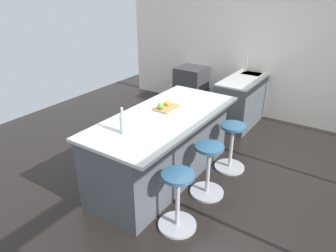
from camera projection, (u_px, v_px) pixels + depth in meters
ground_plane at (185, 168)px, 4.68m from camera, size 7.56×7.56×0.00m
interior_partition_left at (256, 43)px, 6.04m from camera, size 0.12×5.82×2.87m
sink_cabinet at (247, 97)px, 6.18m from camera, size 1.81×0.60×1.17m
oven_range at (191, 87)px, 6.81m from camera, size 0.60×0.61×0.86m
kitchen_island at (162, 146)px, 4.28m from camera, size 2.31×1.07×0.96m
stool_by_window at (231, 148)px, 4.53m from camera, size 0.44×0.44×0.71m
stool_middle at (208, 172)px, 3.98m from camera, size 0.44×0.44×0.71m
stool_near_camera at (178, 202)px, 3.43m from camera, size 0.44×0.44×0.71m
cutting_board at (167, 108)px, 4.26m from camera, size 0.36×0.24×0.02m
apple_green at (161, 106)px, 4.17m from camera, size 0.09×0.09×0.09m
apple_yellow at (167, 103)px, 4.29m from camera, size 0.08×0.08×0.08m
water_bottle at (123, 123)px, 3.52m from camera, size 0.06×0.06×0.31m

